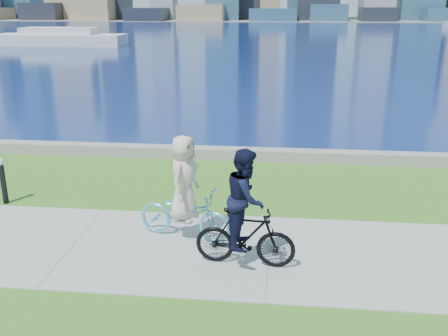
# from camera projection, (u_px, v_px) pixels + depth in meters

# --- Properties ---
(ground) EXTENTS (320.00, 320.00, 0.00)m
(ground) POSITION_uv_depth(u_px,v_px,m) (75.00, 244.00, 10.34)
(ground) COLOR #35671B
(ground) RESTS_ON ground
(concrete_path) EXTENTS (80.00, 3.50, 0.02)m
(concrete_path) POSITION_uv_depth(u_px,v_px,m) (75.00, 244.00, 10.34)
(concrete_path) COLOR #969692
(concrete_path) RESTS_ON ground
(seawall) EXTENTS (90.00, 0.50, 0.35)m
(seawall) POSITION_uv_depth(u_px,v_px,m) (148.00, 151.00, 16.13)
(seawall) COLOR gray
(seawall) RESTS_ON ground
(bay_water) EXTENTS (320.00, 131.00, 0.01)m
(bay_water) POSITION_uv_depth(u_px,v_px,m) (253.00, 33.00, 78.22)
(bay_water) COLOR navy
(bay_water) RESTS_ON ground
(far_shore) EXTENTS (320.00, 30.00, 0.12)m
(far_shore) POSITION_uv_depth(u_px,v_px,m) (264.00, 20.00, 132.88)
(far_shore) COLOR slate
(far_shore) RESTS_ON ground
(ferry_near) EXTENTS (14.55, 4.16, 1.98)m
(ferry_near) POSITION_uv_depth(u_px,v_px,m) (60.00, 38.00, 56.25)
(ferry_near) COLOR silver
(ferry_near) RESTS_ON ground
(bollard_lamp) EXTENTS (0.19, 0.19, 1.17)m
(bollard_lamp) POSITION_uv_depth(u_px,v_px,m) (3.00, 178.00, 12.22)
(bollard_lamp) COLOR black
(bollard_lamp) RESTS_ON ground
(cyclist_woman) EXTENTS (1.21, 2.18, 2.24)m
(cyclist_woman) POSITION_uv_depth(u_px,v_px,m) (185.00, 201.00, 10.33)
(cyclist_woman) COLOR #56B7D3
(cyclist_woman) RESTS_ON ground
(cyclist_man) EXTENTS (0.76, 1.93, 2.29)m
(cyclist_man) POSITION_uv_depth(u_px,v_px,m) (245.00, 218.00, 9.20)
(cyclist_man) COLOR black
(cyclist_man) RESTS_ON ground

